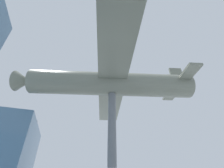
{
  "coord_description": "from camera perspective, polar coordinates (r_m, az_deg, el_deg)",
  "views": [
    {
      "loc": [
        -9.95,
        3.29,
        1.83
      ],
      "look_at": [
        0.0,
        0.0,
        8.64
      ],
      "focal_mm": 24.0,
      "sensor_mm": 36.0,
      "label": 1
    }
  ],
  "objects": [
    {
      "name": "support_pylon_central",
      "position": [
        10.67,
        0.0,
        -22.21
      ],
      "size": [
        0.59,
        0.59,
        7.66
      ],
      "color": "slate",
      "rests_on": "ground_plane"
    },
    {
      "name": "suspended_airplane",
      "position": [
        12.49,
        -1.27,
        0.07
      ],
      "size": [
        17.33,
        14.76,
        2.9
      ],
      "rotation": [
        0.0,
        0.0,
        -0.26
      ],
      "color": "slate",
      "rests_on": "support_pylon_central"
    }
  ]
}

